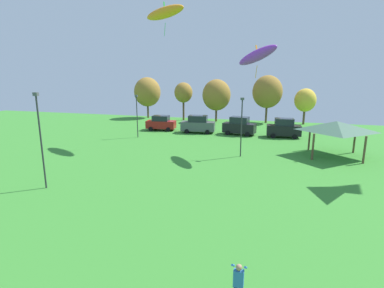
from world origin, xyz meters
TOP-DOWN VIEW (x-y plane):
  - person_standing_near_foreground at (1.96, 13.41)m, footprint 0.52×0.50m
  - kite_flying_2 at (-10.17, 37.81)m, footprint 5.78×3.39m
  - kite_flying_6 at (0.44, 35.24)m, footprint 4.64×3.96m
  - parked_car_leftmost at (-14.16, 45.67)m, footprint 4.50×2.49m
  - parked_car_second_from_left at (-8.26, 45.20)m, footprint 4.96×2.43m
  - parked_car_third_from_left at (-2.36, 45.38)m, footprint 4.63×2.47m
  - parked_car_rightmost_in_row at (3.54, 45.26)m, footprint 4.49×2.26m
  - park_pavilion at (8.46, 36.69)m, footprint 5.79×5.41m
  - light_post_0 at (-15.09, 39.75)m, footprint 0.36×0.20m
  - light_post_1 at (-0.65, 33.85)m, footprint 0.36×0.20m
  - light_post_2 at (-13.09, 20.98)m, footprint 0.36×0.20m
  - treeline_tree_0 at (-21.90, 57.87)m, footprint 5.08×5.08m
  - treeline_tree_1 at (-14.24, 56.83)m, footprint 3.32×3.32m
  - treeline_tree_2 at (-8.09, 56.88)m, footprint 5.00×5.00m
  - treeline_tree_3 at (0.62, 57.75)m, footprint 5.07×5.07m
  - treeline_tree_4 at (6.83, 57.78)m, footprint 3.51×3.51m

SIDE VIEW (x-z plane):
  - person_standing_near_foreground at x=1.96m, z-range 0.11..1.84m
  - parked_car_leftmost at x=-14.16m, z-range -0.01..2.21m
  - parked_car_second_from_left at x=-8.26m, z-range -0.03..2.48m
  - parked_car_third_from_left at x=-2.36m, z-range -0.03..2.49m
  - parked_car_rightmost_in_row at x=3.54m, z-range -0.03..2.51m
  - park_pavilion at x=8.46m, z-range 1.28..4.88m
  - light_post_0 at x=-15.09m, z-range 0.39..5.99m
  - light_post_1 at x=-0.65m, z-range 0.40..6.34m
  - light_post_2 at x=-13.09m, z-range 0.41..7.31m
  - treeline_tree_4 at x=6.83m, z-range 1.05..7.05m
  - treeline_tree_2 at x=-8.09m, z-range 0.98..8.44m
  - treeline_tree_0 at x=-21.90m, z-range 1.10..8.89m
  - treeline_tree_1 at x=-14.24m, z-range 1.58..8.47m
  - treeline_tree_3 at x=0.62m, z-range 1.28..9.43m
  - kite_flying_6 at x=0.44m, z-range 8.26..11.64m
  - kite_flying_2 at x=-10.17m, z-range 13.10..16.73m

